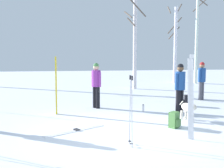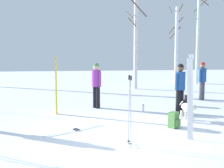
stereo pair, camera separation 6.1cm
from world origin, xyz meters
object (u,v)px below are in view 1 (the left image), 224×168
backpack_0 (187,101)px  birch_tree_1 (135,31)px  dog (188,108)px  birch_tree_3 (197,29)px  ski_pair_lying_0 (75,131)px  ski_pair_planted_1 (56,86)px  ski_poles_1 (131,109)px  birch_tree_2 (175,43)px  person_4 (202,78)px  backpack_1 (174,120)px  person_1 (180,85)px  water_bottle_0 (143,108)px  ski_pair_planted_0 (191,98)px  person_2 (96,82)px

backpack_0 → birch_tree_1: size_ratio=0.07×
dog → birch_tree_3: (5.65, 10.49, 3.51)m
birch_tree_1 → ski_pair_lying_0: bearing=-114.0°
ski_pair_planted_1 → ski_poles_1: ski_pair_planted_1 is taller
ski_pair_lying_0 → birch_tree_2: size_ratio=0.28×
dog → ski_pair_planted_1: (-3.98, 1.67, 0.59)m
person_4 → backpack_1: 5.32m
ski_pair_lying_0 → birch_tree_2: (7.85, 11.99, 2.98)m
ski_pair_lying_0 → birch_tree_3: 14.78m
person_1 → backpack_0: bearing=54.8°
person_4 → ski_pair_lying_0: person_4 is taller
backpack_1 → water_bottle_0: backpack_1 is taller
ski_pair_planted_0 → backpack_0: 4.42m
birch_tree_1 → birch_tree_2: birch_tree_1 is taller
person_1 → ski_pair_lying_0: 4.08m
dog → ski_pair_planted_0: (-0.76, -1.68, 0.61)m
backpack_1 → person_1: bearing=62.0°
dog → water_bottle_0: (-0.98, 1.46, -0.26)m
ski_pair_planted_1 → backpack_0: ski_pair_planted_1 is taller
person_2 → dog: (2.52, -2.50, -0.59)m
ski_poles_1 → birch_tree_1: bearing=75.0°
dog → water_bottle_0: dog is taller
backpack_0 → water_bottle_0: bearing=-158.1°
person_2 → birch_tree_3: size_ratio=0.23×
birch_tree_1 → birch_tree_3: birch_tree_3 is taller
water_bottle_0 → person_1: bearing=-17.7°
ski_pair_planted_1 → person_1: bearing=-7.9°
person_1 → water_bottle_0: person_1 is taller
ski_pair_planted_1 → birch_tree_2: 13.08m
person_1 → ski_pair_planted_1: 4.23m
birch_tree_2 → birch_tree_3: size_ratio=0.77×
person_2 → ski_pair_planted_1: bearing=-150.1°
ski_pair_planted_1 → birch_tree_2: size_ratio=0.34×
ski_pair_lying_0 → birch_tree_1: (3.84, 8.60, 3.46)m
person_4 → backpack_1: (-3.09, -4.26, -0.77)m
person_1 → birch_tree_1: birch_tree_1 is taller
ski_pair_lying_0 → ski_poles_1: 1.96m
person_2 → person_4: same height
backpack_1 → birch_tree_1: bearing=82.6°
person_4 → birch_tree_2: bearing=75.4°
backpack_1 → backpack_0: bearing=58.9°
birch_tree_2 → person_2: bearing=-127.8°
dog → backpack_1: (-0.72, -0.66, -0.17)m
person_4 → backpack_1: size_ratio=3.90×
birch_tree_2 → ski_pair_lying_0: bearing=-123.2°
ski_pair_lying_0 → water_bottle_0: water_bottle_0 is taller
person_2 → water_bottle_0: (1.55, -1.04, -0.85)m
person_4 → ski_pair_planted_0: bearing=-120.8°
dog → ski_pair_planted_0: bearing=-114.5°
person_4 → ski_pair_planted_1: size_ratio=0.88×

